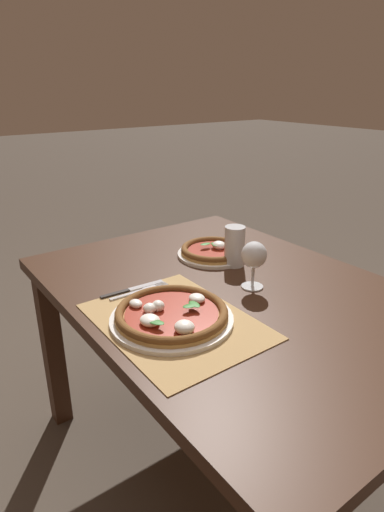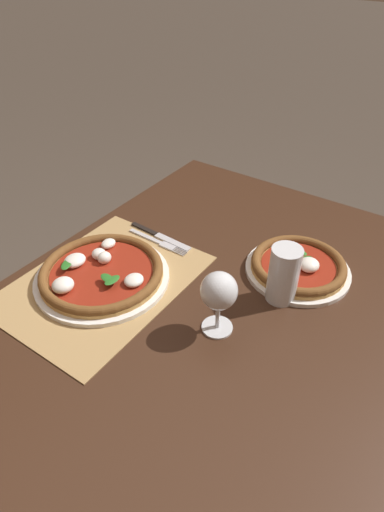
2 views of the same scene
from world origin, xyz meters
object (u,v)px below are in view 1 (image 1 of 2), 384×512
(fork, at_px, (140,291))
(pizza_near, at_px, (171,314))
(pizza_far, at_px, (213,251))
(wine_glass, at_px, (254,257))
(knife, at_px, (133,289))
(pint_glass, at_px, (234,247))

(fork, bearing_deg, pizza_near, -5.10)
(pizza_far, relative_size, wine_glass, 1.74)
(wine_glass, distance_m, fork, 0.37)
(fork, bearing_deg, wine_glass, 59.93)
(pizza_far, height_order, wine_glass, wine_glass)
(pizza_far, distance_m, wine_glass, 0.31)
(fork, xyz_separation_m, knife, (-0.03, -0.01, 0.00))
(pint_glass, xyz_separation_m, knife, (-0.03, -0.39, -0.06))
(pizza_near, distance_m, fork, 0.21)
(wine_glass, relative_size, pint_glass, 1.07)
(wine_glass, bearing_deg, fork, -120.07)
(pint_glass, bearing_deg, pizza_far, -178.20)
(pizza_far, xyz_separation_m, knife, (0.08, -0.39, -0.01))
(pizza_far, distance_m, knife, 0.40)
(knife, bearing_deg, pizza_near, -1.76)
(knife, bearing_deg, pint_glass, 85.10)
(wine_glass, xyz_separation_m, knife, (-0.20, -0.32, -0.10))
(wine_glass, bearing_deg, pizza_far, 166.42)
(pint_glass, bearing_deg, fork, -91.24)
(pizza_near, height_order, wine_glass, wine_glass)
(pizza_near, xyz_separation_m, fork, (-0.20, 0.02, -0.02))
(wine_glass, bearing_deg, knife, -122.54)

